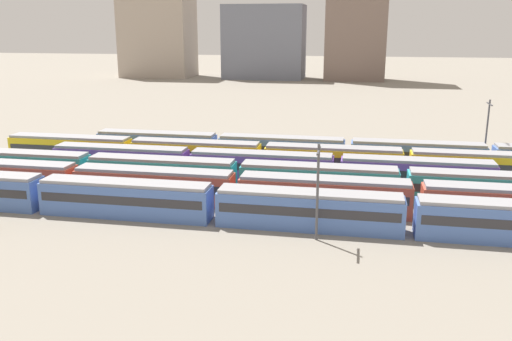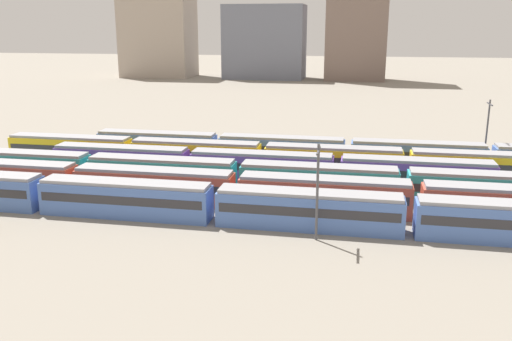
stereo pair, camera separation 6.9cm
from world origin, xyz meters
name	(u,v)px [view 2 (the right image)]	position (x,y,z in m)	size (l,w,h in m)	color
ground_plane	(119,179)	(0.00, 13.00, 0.00)	(600.00, 600.00, 0.00)	gray
train_track_0	(309,210)	(25.66, 0.00, 1.90)	(93.60, 3.06, 3.75)	#4C70BC
train_track_1	(237,190)	(17.30, 5.20, 1.90)	(74.70, 3.06, 3.75)	#BC4C38
train_track_2	(403,185)	(35.18, 10.40, 1.90)	(112.50, 3.06, 3.75)	teal
train_track_3	(262,166)	(18.16, 15.60, 1.90)	(55.80, 3.06, 3.75)	#6B429E
train_track_4	(406,163)	(36.27, 20.80, 1.90)	(112.50, 3.06, 3.75)	yellow
train_track_5	(490,158)	(47.53, 26.00, 1.90)	(112.50, 3.06, 3.75)	#4C70BC
catenary_pole_0	(317,187)	(26.63, -2.84, 5.05)	(0.24, 3.20, 9.03)	#4C4C51
catenary_pole_1	(487,130)	(47.40, 28.86, 5.22)	(0.24, 3.20, 9.37)	#4C4C51
distant_building_0	(158,31)	(-46.97, 153.27, 17.10)	(26.07, 17.85, 34.20)	#A89989
distant_building_1	(265,42)	(-5.72, 153.27, 13.26)	(29.20, 16.35, 26.52)	slate
distant_building_2	(358,8)	(27.35, 153.27, 25.08)	(21.17, 14.72, 50.15)	#7A665B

